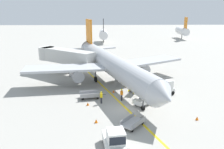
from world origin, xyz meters
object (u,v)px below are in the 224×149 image
object	(u,v)px
baggage_cart_loaded	(133,123)
safety_cone_tail_area	(117,77)
jet_bridge	(62,56)
safety_cone_wingtip_left	(88,104)
belt_loader_aft_hold	(140,83)
airliner	(110,64)
baggage_cart_empty_trailing	(90,95)
ground_crew_wing_walker	(101,97)
safety_cone_wingtip_right	(197,118)
baggage_tug_near_wing	(167,88)
belt_loader_forward_hold	(146,98)
safety_cone_nose_left	(96,121)
safety_cone_nose_right	(114,91)
pushback_tug	(115,140)
ground_crew_marshaller	(122,94)

from	to	relation	value
baggage_cart_loaded	safety_cone_tail_area	bearing A→B (deg)	92.43
jet_bridge	safety_cone_wingtip_left	bearing A→B (deg)	-69.60
belt_loader_aft_hold	safety_cone_wingtip_left	bearing A→B (deg)	-138.84
airliner	safety_cone_wingtip_left	bearing A→B (deg)	-108.44
baggage_cart_empty_trailing	ground_crew_wing_walker	bearing A→B (deg)	-49.02
belt_loader_aft_hold	baggage_cart_empty_trailing	bearing A→B (deg)	-150.70
ground_crew_wing_walker	safety_cone_tail_area	xyz separation A→B (m)	(2.74, 11.70, -0.69)
safety_cone_wingtip_left	safety_cone_wingtip_right	world-z (taller)	same
baggage_tug_near_wing	belt_loader_forward_hold	bearing A→B (deg)	-135.63
safety_cone_nose_left	safety_cone_wingtip_right	xyz separation A→B (m)	(11.62, 0.34, 0.00)
safety_cone_nose_right	pushback_tug	bearing A→B (deg)	-91.55
safety_cone_nose_left	safety_cone_wingtip_right	size ratio (longest dim) A/B	1.00
jet_bridge	belt_loader_aft_hold	xyz separation A→B (m)	(13.92, -9.06, -2.77)
ground_crew_marshaller	safety_cone_wingtip_right	xyz separation A→B (m)	(8.30, -6.24, -0.69)
jet_bridge	baggage_cart_loaded	bearing A→B (deg)	-62.93
jet_bridge	safety_cone_tail_area	xyz separation A→B (m)	(10.48, -3.67, -3.32)
baggage_tug_near_wing	safety_cone_nose_right	size ratio (longest dim) A/B	6.03
baggage_tug_near_wing	baggage_cart_loaded	world-z (taller)	baggage_tug_near_wing
airliner	safety_cone_wingtip_right	bearing A→B (deg)	-55.88
pushback_tug	safety_cone_nose_left	distance (m)	5.79
ground_crew_wing_walker	belt_loader_forward_hold	bearing A→B (deg)	-3.35
safety_cone_nose_left	safety_cone_nose_right	size ratio (longest dim) A/B	1.00
baggage_cart_empty_trailing	safety_cone_nose_right	world-z (taller)	baggage_cart_empty_trailing
ground_crew_marshaller	safety_cone_wingtip_right	world-z (taller)	ground_crew_marshaller
baggage_tug_near_wing	safety_cone_nose_right	xyz separation A→B (m)	(-7.91, 0.86, -0.71)
airliner	safety_cone_nose_right	xyz separation A→B (m)	(0.38, -4.78, -3.20)
airliner	jet_bridge	world-z (taller)	airliner
safety_cone_nose_right	airliner	bearing A→B (deg)	94.49
jet_bridge	safety_cone_nose_right	xyz separation A→B (m)	(9.55, -11.16, -3.32)
baggage_tug_near_wing	belt_loader_forward_hold	size ratio (longest dim) A/B	0.58
belt_loader_aft_hold	baggage_cart_empty_trailing	xyz separation A→B (m)	(-7.85, -4.40, -0.31)
safety_cone_wingtip_right	safety_cone_tail_area	xyz separation A→B (m)	(-8.37, 17.00, 0.00)
baggage_cart_empty_trailing	pushback_tug	bearing A→B (deg)	-76.73
ground_crew_wing_walker	baggage_tug_near_wing	bearing A→B (deg)	19.06
jet_bridge	safety_cone_nose_right	distance (m)	15.06
pushback_tug	safety_cone_nose_left	xyz separation A→B (m)	(-1.90, 5.42, -0.77)
airliner	ground_crew_wing_walker	distance (m)	9.45
baggage_cart_loaded	safety_cone_nose_right	size ratio (longest dim) A/B	7.78
airliner	jet_bridge	bearing A→B (deg)	145.17
baggage_tug_near_wing	belt_loader_aft_hold	world-z (taller)	belt_loader_aft_hold
jet_bridge	baggage_cart_empty_trailing	bearing A→B (deg)	-65.71
belt_loader_aft_hold	ground_crew_wing_walker	world-z (taller)	belt_loader_aft_hold
baggage_cart_loaded	safety_cone_nose_right	distance (m)	11.01
belt_loader_forward_hold	baggage_cart_empty_trailing	size ratio (longest dim) A/B	1.20
belt_loader_forward_hold	safety_cone_wingtip_right	size ratio (longest dim) A/B	10.45
baggage_cart_loaded	ground_crew_wing_walker	size ratio (longest dim) A/B	2.01
jet_bridge	belt_loader_forward_hold	bearing A→B (deg)	-49.00
belt_loader_forward_hold	baggage_cart_empty_trailing	world-z (taller)	belt_loader_forward_hold
airliner	baggage_cart_loaded	distance (m)	16.06
belt_loader_forward_hold	safety_cone_nose_left	distance (m)	8.35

